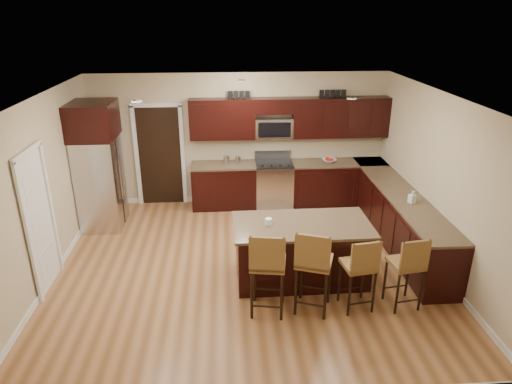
{
  "coord_description": "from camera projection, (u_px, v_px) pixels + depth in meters",
  "views": [
    {
      "loc": [
        -0.29,
        -6.35,
        3.86
      ],
      "look_at": [
        0.17,
        0.4,
        1.13
      ],
      "focal_mm": 32.0,
      "sensor_mm": 36.0,
      "label": 1
    }
  ],
  "objects": [
    {
      "name": "floor",
      "position": [
        247.0,
        266.0,
        7.34
      ],
      "size": [
        6.0,
        6.0,
        0.0
      ],
      "primitive_type": "plane",
      "color": "#A26D40",
      "rests_on": "ground"
    },
    {
      "name": "ceiling",
      "position": [
        246.0,
        98.0,
        6.33
      ],
      "size": [
        6.0,
        6.0,
        0.0
      ],
      "primitive_type": "plane",
      "rotation": [
        3.14,
        0.0,
        0.0
      ],
      "color": "silver",
      "rests_on": "wall_back"
    },
    {
      "name": "wall_back",
      "position": [
        240.0,
        139.0,
        9.38
      ],
      "size": [
        6.0,
        0.0,
        6.0
      ],
      "primitive_type": "plane",
      "rotation": [
        1.57,
        0.0,
        0.0
      ],
      "color": "#C2B08C",
      "rests_on": "floor"
    },
    {
      "name": "wall_left",
      "position": [
        41.0,
        194.0,
        6.64
      ],
      "size": [
        0.0,
        5.5,
        5.5
      ],
      "primitive_type": "plane",
      "rotation": [
        1.57,
        0.0,
        1.57
      ],
      "color": "#C2B08C",
      "rests_on": "floor"
    },
    {
      "name": "wall_right",
      "position": [
        441.0,
        184.0,
        7.03
      ],
      "size": [
        0.0,
        5.5,
        5.5
      ],
      "primitive_type": "plane",
      "rotation": [
        1.57,
        0.0,
        -1.57
      ],
      "color": "#C2B08C",
      "rests_on": "floor"
    },
    {
      "name": "base_cabinets",
      "position": [
        343.0,
        202.0,
        8.63
      ],
      "size": [
        4.02,
        3.96,
        0.92
      ],
      "color": "black",
      "rests_on": "floor"
    },
    {
      "name": "upper_cabinets",
      "position": [
        292.0,
        117.0,
        9.11
      ],
      "size": [
        4.0,
        0.33,
        0.8
      ],
      "color": "black",
      "rests_on": "wall_back"
    },
    {
      "name": "range",
      "position": [
        274.0,
        184.0,
        9.47
      ],
      "size": [
        0.76,
        0.64,
        1.11
      ],
      "color": "silver",
      "rests_on": "floor"
    },
    {
      "name": "microwave",
      "position": [
        274.0,
        128.0,
        9.19
      ],
      "size": [
        0.76,
        0.31,
        0.4
      ],
      "primitive_type": "cube",
      "color": "silver",
      "rests_on": "upper_cabinets"
    },
    {
      "name": "doorway",
      "position": [
        160.0,
        156.0,
        9.38
      ],
      "size": [
        0.85,
        0.03,
        2.06
      ],
      "primitive_type": "cube",
      "color": "black",
      "rests_on": "floor"
    },
    {
      "name": "pantry_door",
      "position": [
        39.0,
        223.0,
        6.49
      ],
      "size": [
        0.03,
        0.8,
        2.04
      ],
      "primitive_type": "cube",
      "color": "white",
      "rests_on": "floor"
    },
    {
      "name": "letter_decor",
      "position": [
        285.0,
        94.0,
        8.93
      ],
      "size": [
        2.2,
        0.03,
        0.15
      ],
      "primitive_type": null,
      "color": "black",
      "rests_on": "upper_cabinets"
    },
    {
      "name": "island",
      "position": [
        301.0,
        253.0,
        6.88
      ],
      "size": [
        2.04,
        1.09,
        0.92
      ],
      "rotation": [
        0.0,
        0.0,
        0.01
      ],
      "color": "black",
      "rests_on": "floor"
    },
    {
      "name": "stool_left",
      "position": [
        268.0,
        264.0,
        5.93
      ],
      "size": [
        0.53,
        0.53,
        1.23
      ],
      "rotation": [
        0.0,
        0.0,
        -0.16
      ],
      "color": "olive",
      "rests_on": "floor"
    },
    {
      "name": "stool_mid",
      "position": [
        313.0,
        263.0,
        5.97
      ],
      "size": [
        0.59,
        0.59,
        1.23
      ],
      "rotation": [
        0.0,
        0.0,
        -0.34
      ],
      "color": "olive",
      "rests_on": "floor"
    },
    {
      "name": "stool_right",
      "position": [
        361.0,
        266.0,
        6.05
      ],
      "size": [
        0.47,
        0.47,
        1.09
      ],
      "rotation": [
        0.0,
        0.0,
        0.15
      ],
      "color": "olive",
      "rests_on": "floor"
    },
    {
      "name": "refrigerator",
      "position": [
        98.0,
        165.0,
        8.29
      ],
      "size": [
        0.79,
        0.92,
        2.35
      ],
      "color": "silver",
      "rests_on": "floor"
    },
    {
      "name": "floor_mat",
      "position": [
        270.0,
        215.0,
        9.14
      ],
      "size": [
        1.19,
        0.98,
        0.01
      ],
      "primitive_type": "cube",
      "rotation": [
        0.0,
        0.0,
        -0.34
      ],
      "color": "brown",
      "rests_on": "floor"
    },
    {
      "name": "fruit_bowl",
      "position": [
        329.0,
        160.0,
        9.36
      ],
      "size": [
        0.33,
        0.33,
        0.07
      ],
      "primitive_type": "imported",
      "rotation": [
        0.0,
        0.0,
        0.22
      ],
      "color": "silver",
      "rests_on": "base_cabinets"
    },
    {
      "name": "soap_bottle",
      "position": [
        412.0,
        197.0,
        7.38
      ],
      "size": [
        0.13,
        0.13,
        0.21
      ],
      "primitive_type": "imported",
      "rotation": [
        0.0,
        0.0,
        0.4
      ],
      "color": "#B2B2B2",
      "rests_on": "base_cabinets"
    },
    {
      "name": "canister_tall",
      "position": [
        227.0,
        160.0,
        9.21
      ],
      "size": [
        0.12,
        0.12,
        0.18
      ],
      "primitive_type": "cylinder",
      "color": "silver",
      "rests_on": "base_cabinets"
    },
    {
      "name": "canister_short",
      "position": [
        238.0,
        160.0,
        9.23
      ],
      "size": [
        0.11,
        0.11,
        0.16
      ],
      "primitive_type": "cylinder",
      "color": "silver",
      "rests_on": "base_cabinets"
    },
    {
      "name": "island_jar",
      "position": [
        268.0,
        222.0,
        6.65
      ],
      "size": [
        0.1,
        0.1,
        0.1
      ],
      "primitive_type": "cylinder",
      "color": "white",
      "rests_on": "island"
    },
    {
      "name": "stool_extra",
      "position": [
        408.0,
        264.0,
        6.09
      ],
      "size": [
        0.47,
        0.47,
        1.09
      ],
      "rotation": [
        0.0,
        0.0,
        0.15
      ],
      "color": "olive",
      "rests_on": "floor"
    }
  ]
}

